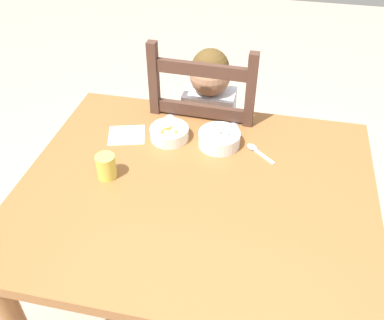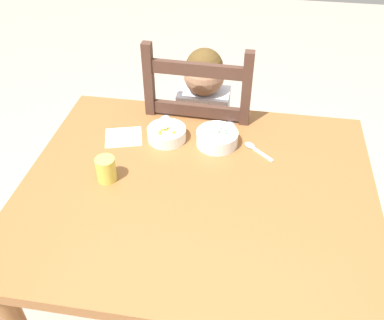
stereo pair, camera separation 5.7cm
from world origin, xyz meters
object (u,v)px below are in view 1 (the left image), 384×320
Objects in this scene: dining_chair at (207,148)px; drinking_cup at (106,167)px; dining_table at (196,208)px; bowl_of_peas at (219,138)px; bowl_of_carrots at (169,133)px; child_figure at (208,120)px; spoon at (256,150)px.

drinking_cup is at bearing -113.98° from dining_chair.
bowl_of_peas reaches higher than dining_table.
dining_chair is 0.41m from bowl_of_carrots.
bowl_of_carrots is at bearing -107.90° from child_figure.
spoon is (0.14, -0.01, -0.02)m from bowl_of_peas.
dining_chair is at bearing 178.93° from child_figure.
spoon is (0.23, -0.30, 0.26)m from dining_chair.
child_figure is 6.49× the size of bowl_of_carrots.
child_figure is (-0.06, 0.53, 0.00)m from dining_table.
drinking_cup is (-0.24, -0.55, 0.30)m from dining_chair.
child_figure is at bearing 127.52° from spoon.
drinking_cup is at bearing -114.14° from child_figure.
bowl_of_peas is 0.43m from drinking_cup.
dining_table is at bearing 2.52° from drinking_cup.
child_figure is at bearing 107.93° from bowl_of_peas.
spoon is at bearing -52.26° from dining_chair.
bowl_of_carrots is (-0.09, -0.29, 0.28)m from dining_chair.
spoon is (0.17, 0.23, 0.10)m from dining_table.
dining_chair is 8.82× the size of spoon.
bowl_of_carrots is at bearing 178.49° from spoon.
drinking_cup is at bearing -152.75° from spoon.
child_figure is at bearing 96.18° from dining_table.
bowl_of_peas is at bearing 176.32° from spoon.
bowl_of_peas is 1.32× the size of spoon.
bowl_of_carrots is (-0.15, 0.24, 0.13)m from dining_table.
bowl_of_peas is 1.79× the size of drinking_cup.
bowl_of_carrots is 1.68× the size of drinking_cup.
dining_table is 0.28m from bowl_of_peas.
bowl_of_carrots is at bearing -179.95° from bowl_of_peas.
bowl_of_peas is at bearing 36.81° from drinking_cup.
bowl_of_peas is at bearing -72.07° from child_figure.
child_figure is 10.94× the size of drinking_cup.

